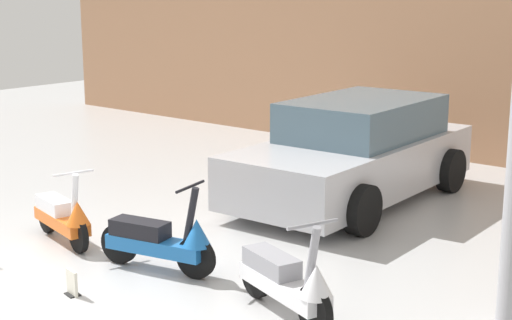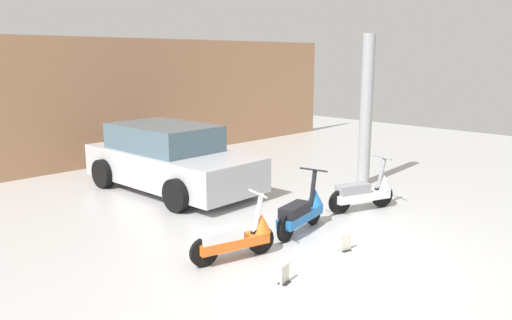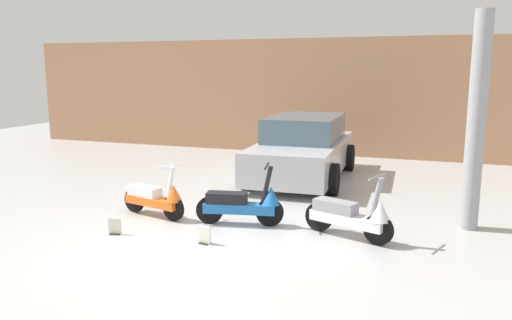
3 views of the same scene
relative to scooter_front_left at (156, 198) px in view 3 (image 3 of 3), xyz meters
The scene contains 9 objects.
ground_plane 1.38m from the scooter_front_left, 39.04° to the right, with size 28.00×28.00×0.00m, color #B2B2B2.
wall_back 7.49m from the scooter_front_left, 81.86° to the left, with size 19.60×0.12×3.41m, color tan.
scooter_front_left is the anchor object (origin of this frame).
scooter_front_right 1.60m from the scooter_front_left, ahead, with size 1.44×0.61×1.01m.
scooter_front_center 3.37m from the scooter_front_left, ahead, with size 1.41×0.73×1.03m.
car_rear_left 4.24m from the scooter_front_left, 67.61° to the left, with size 2.19×4.33×1.45m.
placard_near_left_scooter 1.06m from the scooter_front_left, 96.06° to the right, with size 0.20×0.15×0.26m.
placard_near_right_scooter 1.69m from the scooter_front_left, 34.40° to the right, with size 0.20×0.15×0.26m.
support_column_side 5.37m from the scooter_front_left, 12.64° to the left, with size 0.28×0.28×3.41m, color #99999E.
Camera 3 is at (3.41, -6.43, 2.53)m, focal length 35.00 mm.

